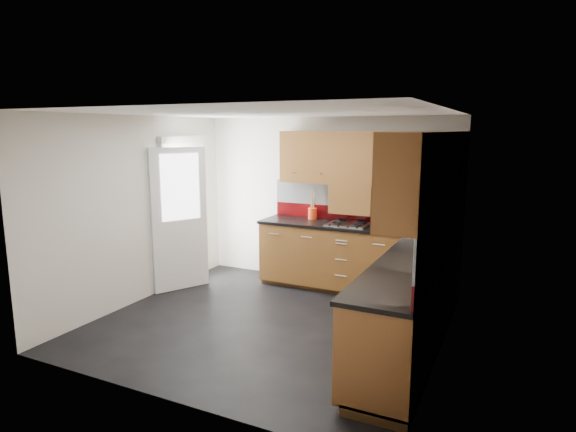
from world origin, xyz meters
The scene contains 14 objects.
room centered at (0.00, 0.00, 1.50)m, with size 4.00×3.80×2.64m.
base_cabinets centered at (1.07, 0.72, 0.44)m, with size 2.70×3.20×0.95m.
countertop centered at (1.05, 0.70, 0.92)m, with size 2.72×3.22×0.04m.
backsplash centered at (1.28, 0.93, 1.21)m, with size 2.70×3.20×0.54m.
upper_cabinets centered at (1.23, 0.78, 1.84)m, with size 2.50×3.20×0.72m.
extractor_hood centered at (0.45, 1.64, 1.28)m, with size 0.60×0.33×0.40m, color #572B13.
glass_cabinet centered at (1.71, 1.07, 1.87)m, with size 0.32×0.80×0.66m.
back_door centered at (-1.78, 0.75, 1.03)m, with size 0.42×1.19×2.04m.
gas_hob centered at (0.45, 1.47, 0.95)m, with size 0.55×0.49×0.04m.
utensil_pot centered at (-0.17, 1.67, 1.04)m, with size 0.13×0.13×0.46m.
toaster centered at (1.22, 1.57, 1.03)m, with size 0.26×0.18×0.18m.
food_processor centered at (1.61, 0.62, 1.08)m, with size 0.18×0.18×0.31m.
paper_towel centered at (1.72, 0.94, 1.06)m, with size 0.12×0.12×0.25m, color white.
orange_cloth centered at (1.58, 1.08, 0.95)m, with size 0.14×0.12×0.02m, color red.
Camera 1 is at (2.50, -4.67, 2.21)m, focal length 30.00 mm.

